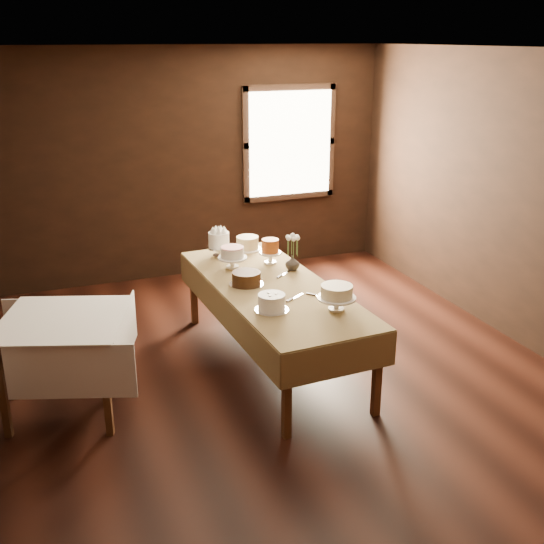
{
  "coord_description": "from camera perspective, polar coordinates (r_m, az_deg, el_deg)",
  "views": [
    {
      "loc": [
        -1.93,
        -4.81,
        2.89
      ],
      "look_at": [
        0.0,
        0.2,
        0.95
      ],
      "focal_mm": 43.22,
      "sensor_mm": 36.0,
      "label": 1
    }
  ],
  "objects": [
    {
      "name": "cake_swirl",
      "position": [
        5.34,
        -0.03,
        -2.72
      ],
      "size": [
        0.3,
        0.3,
        0.14
      ],
      "color": "silver",
      "rests_on": "display_table"
    },
    {
      "name": "cake_server_a",
      "position": [
        5.65,
        2.24,
        -2.11
      ],
      "size": [
        0.22,
        0.15,
        0.01
      ],
      "primitive_type": "cube",
      "rotation": [
        0.0,
        0.0,
        0.57
      ],
      "color": "silver",
      "rests_on": "display_table"
    },
    {
      "name": "cake_server_c",
      "position": [
        6.17,
        -1.42,
        -0.17
      ],
      "size": [
        0.03,
        0.24,
        0.01
      ],
      "primitive_type": "cube",
      "rotation": [
        0.0,
        0.0,
        1.53
      ],
      "color": "silver",
      "rests_on": "display_table"
    },
    {
      "name": "cake_meringue",
      "position": [
        6.65,
        -4.64,
        2.34
      ],
      "size": [
        0.3,
        0.3,
        0.27
      ],
      "color": "silver",
      "rests_on": "display_table"
    },
    {
      "name": "ceiling",
      "position": [
        5.18,
        0.84,
        18.86
      ],
      "size": [
        5.0,
        6.0,
        0.01
      ],
      "primitive_type": "cube",
      "color": "beige",
      "rests_on": "wall_back"
    },
    {
      "name": "window",
      "position": [
        8.5,
        1.58,
        11.13
      ],
      "size": [
        1.1,
        0.05,
        1.3
      ],
      "primitive_type": "cube",
      "color": "#FFEABF",
      "rests_on": "wall_back"
    },
    {
      "name": "side_table",
      "position": [
        5.43,
        -17.71,
        -4.83
      ],
      "size": [
        1.21,
        1.21,
        0.81
      ],
      "rotation": [
        0.0,
        0.0,
        -0.33
      ],
      "color": "#4A2913",
      "rests_on": "ground"
    },
    {
      "name": "wall_right",
      "position": [
        6.71,
        21.12,
        5.69
      ],
      "size": [
        0.02,
        6.0,
        2.8
      ],
      "primitive_type": "cube",
      "color": "black",
      "rests_on": "ground"
    },
    {
      "name": "cake_cream",
      "position": [
        5.36,
        5.64,
        -2.3
      ],
      "size": [
        0.32,
        0.32,
        0.23
      ],
      "color": "white",
      "rests_on": "display_table"
    },
    {
      "name": "flower_vase",
      "position": [
        6.26,
        1.79,
        0.8
      ],
      "size": [
        0.17,
        0.17,
        0.14
      ],
      "primitive_type": "imported",
      "rotation": [
        0.0,
        0.0,
        1.24
      ],
      "color": "#2D2823",
      "rests_on": "display_table"
    },
    {
      "name": "floor",
      "position": [
        5.94,
        0.7,
        -9.27
      ],
      "size": [
        5.0,
        6.0,
        0.01
      ],
      "primitive_type": "cube",
      "color": "black",
      "rests_on": "ground"
    },
    {
      "name": "cake_server_d",
      "position": [
        6.2,
        1.25,
        -0.07
      ],
      "size": [
        0.21,
        0.17,
        0.01
      ],
      "primitive_type": "cube",
      "rotation": [
        0.0,
        0.0,
        0.66
      ],
      "color": "silver",
      "rests_on": "display_table"
    },
    {
      "name": "flower_bouquet",
      "position": [
        6.2,
        1.81,
        2.47
      ],
      "size": [
        0.14,
        0.14,
        0.2
      ],
      "primitive_type": null,
      "color": "white",
      "rests_on": "flower_vase"
    },
    {
      "name": "cake_speckled",
      "position": [
        6.88,
        -2.16,
        2.51
      ],
      "size": [
        0.32,
        0.32,
        0.14
      ],
      "color": "white",
      "rests_on": "display_table"
    },
    {
      "name": "cake_lattice",
      "position": [
        6.33,
        -3.47,
        1.2
      ],
      "size": [
        0.31,
        0.31,
        0.21
      ],
      "color": "white",
      "rests_on": "display_table"
    },
    {
      "name": "display_table",
      "position": [
        5.91,
        0.05,
        -1.7
      ],
      "size": [
        1.09,
        2.54,
        0.77
      ],
      "rotation": [
        0.0,
        0.0,
        0.05
      ],
      "color": "#4A2913",
      "rests_on": "ground"
    },
    {
      "name": "wall_back",
      "position": [
        8.18,
        -7.15,
        9.23
      ],
      "size": [
        5.0,
        0.02,
        2.8
      ],
      "primitive_type": "cube",
      "color": "black",
      "rests_on": "ground"
    },
    {
      "name": "cake_chocolate",
      "position": [
        5.89,
        -2.24,
        -0.59
      ],
      "size": [
        0.34,
        0.34,
        0.12
      ],
      "color": "silver",
      "rests_on": "display_table"
    },
    {
      "name": "cake_server_b",
      "position": [
        5.64,
        4.52,
        -2.19
      ],
      "size": [
        0.17,
        0.2,
        0.01
      ],
      "primitive_type": "cube",
      "rotation": [
        0.0,
        0.0,
        -0.87
      ],
      "color": "silver",
      "rests_on": "display_table"
    },
    {
      "name": "cake_caramel",
      "position": [
        6.44,
        -0.15,
        1.7
      ],
      "size": [
        0.22,
        0.22,
        0.26
      ],
      "color": "white",
      "rests_on": "display_table"
    }
  ]
}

